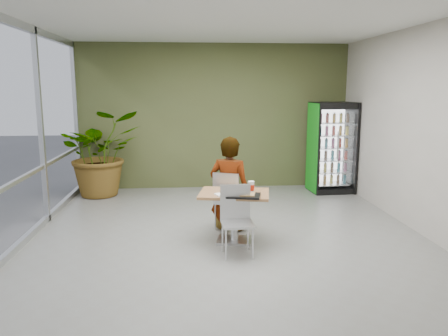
# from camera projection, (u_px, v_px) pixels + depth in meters

# --- Properties ---
(ground) EXTENTS (7.00, 7.00, 0.00)m
(ground) POSITION_uv_depth(u_px,v_px,m) (228.00, 239.00, 6.58)
(ground) COLOR gray
(ground) RESTS_ON ground
(room_envelope) EXTENTS (6.00, 7.00, 3.20)m
(room_envelope) POSITION_uv_depth(u_px,v_px,m) (229.00, 133.00, 6.28)
(room_envelope) COLOR beige
(room_envelope) RESTS_ON ground
(storefront_frame) EXTENTS (0.10, 7.00, 3.20)m
(storefront_frame) POSITION_uv_depth(u_px,v_px,m) (13.00, 135.00, 6.04)
(storefront_frame) COLOR silver
(storefront_frame) RESTS_ON ground
(dining_table) EXTENTS (1.11, 0.87, 0.75)m
(dining_table) POSITION_uv_depth(u_px,v_px,m) (234.00, 207.00, 6.36)
(dining_table) COLOR #9D6B43
(dining_table) RESTS_ON ground
(chair_far) EXTENTS (0.54, 0.55, 0.94)m
(chair_far) POSITION_uv_depth(u_px,v_px,m) (228.00, 196.00, 6.90)
(chair_far) COLOR silver
(chair_far) RESTS_ON ground
(chair_near) EXTENTS (0.44, 0.44, 0.94)m
(chair_near) POSITION_uv_depth(u_px,v_px,m) (236.00, 214.00, 5.93)
(chair_near) COLOR silver
(chair_near) RESTS_ON ground
(seated_woman) EXTENTS (0.78, 0.65, 1.80)m
(seated_woman) POSITION_uv_depth(u_px,v_px,m) (230.00, 193.00, 6.94)
(seated_woman) COLOR black
(seated_woman) RESTS_ON ground
(pizza_plate) EXTENTS (0.32, 0.31, 0.03)m
(pizza_plate) POSITION_uv_depth(u_px,v_px,m) (231.00, 190.00, 6.38)
(pizza_plate) COLOR white
(pizza_plate) RESTS_ON dining_table
(soda_cup) EXTENTS (0.09, 0.09, 0.16)m
(soda_cup) POSITION_uv_depth(u_px,v_px,m) (251.00, 187.00, 6.31)
(soda_cup) COLOR white
(soda_cup) RESTS_ON dining_table
(napkin_stack) EXTENTS (0.20, 0.20, 0.02)m
(napkin_stack) POSITION_uv_depth(u_px,v_px,m) (221.00, 195.00, 6.15)
(napkin_stack) COLOR white
(napkin_stack) RESTS_ON dining_table
(cafeteria_tray) EXTENTS (0.52, 0.43, 0.03)m
(cafeteria_tray) POSITION_uv_depth(u_px,v_px,m) (244.00, 196.00, 6.08)
(cafeteria_tray) COLOR black
(cafeteria_tray) RESTS_ON dining_table
(beverage_fridge) EXTENTS (0.93, 0.74, 1.94)m
(beverage_fridge) POSITION_uv_depth(u_px,v_px,m) (332.00, 148.00, 9.40)
(beverage_fridge) COLOR black
(beverage_fridge) RESTS_ON ground
(potted_plant) EXTENTS (2.01, 1.89, 1.79)m
(potted_plant) POSITION_uv_depth(u_px,v_px,m) (101.00, 153.00, 9.11)
(potted_plant) COLOR #2E6327
(potted_plant) RESTS_ON ground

